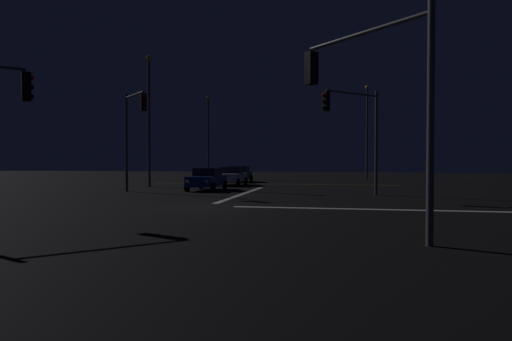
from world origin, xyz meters
name	(u,v)px	position (x,y,z in m)	size (l,w,h in m)	color
ground	(208,207)	(0.00, 0.00, -0.05)	(120.00, 120.00, 0.10)	black
stop_line_north	(243,194)	(0.00, 7.73, 0.00)	(0.35, 13.19, 0.01)	white
centre_line_ns	(271,184)	(0.00, 19.33, 0.00)	(22.00, 0.15, 0.01)	yellow
crosswalk_bar_east	(384,210)	(7.83, 0.00, 0.00)	(13.19, 0.40, 0.01)	white
sedan_blue	(207,179)	(-3.21, 10.40, 0.80)	(2.02, 4.33, 1.57)	navy
sedan_white	(232,176)	(-2.96, 16.62, 0.80)	(2.02, 4.33, 1.57)	silver
sedan_green	(239,174)	(-3.60, 22.28, 0.80)	(2.02, 4.33, 1.57)	#14512D
traffic_signal_se	(370,86)	(6.77, -6.77, 4.17)	(3.42, 3.42, 6.02)	#4C4C51
traffic_signal_nw	(133,124)	(-7.18, 7.18, 4.48)	(2.59, 2.59, 6.60)	#4C4C51
traffic_signal_ne	(356,122)	(6.88, 6.88, 4.33)	(3.25, 3.25, 6.27)	#4C4C51
streetlamp_left_near	(149,112)	(-8.83, 13.33, 5.89)	(0.44, 0.44, 10.37)	#424247
streetlamp_right_far	(367,126)	(8.83, 29.33, 5.77)	(0.44, 0.44, 10.12)	#424247
streetlamp_left_far	(208,131)	(-8.83, 29.33, 5.43)	(0.44, 0.44, 9.46)	#424247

